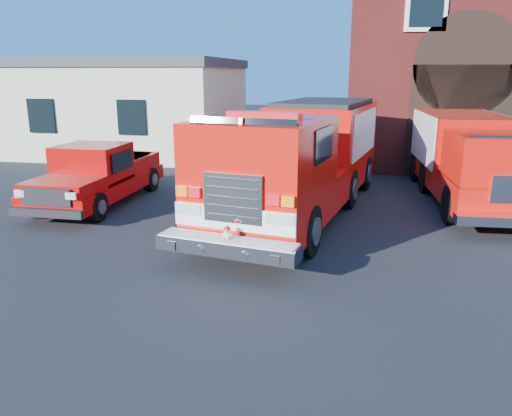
% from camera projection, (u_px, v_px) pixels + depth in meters
% --- Properties ---
extents(ground, '(100.00, 100.00, 0.00)m').
position_uv_depth(ground, '(266.00, 252.00, 10.75)').
color(ground, black).
rests_on(ground, ground).
extents(parking_stripe_far, '(0.12, 3.00, 0.01)m').
position_uv_depth(parking_stripe_far, '(499.00, 191.00, 16.22)').
color(parking_stripe_far, gold).
rests_on(parking_stripe_far, ground).
extents(side_building, '(10.20, 8.20, 4.35)m').
position_uv_depth(side_building, '(128.00, 105.00, 24.11)').
color(side_building, beige).
rests_on(side_building, ground).
extents(fire_engine, '(4.42, 9.89, 2.94)m').
position_uv_depth(fire_engine, '(302.00, 158.00, 13.40)').
color(fire_engine, black).
rests_on(fire_engine, ground).
extents(pickup_truck, '(1.97, 5.41, 1.77)m').
position_uv_depth(pickup_truck, '(98.00, 175.00, 14.55)').
color(pickup_truck, black).
rests_on(pickup_truck, ground).
extents(secondary_truck, '(2.71, 7.77, 2.49)m').
position_uv_depth(secondary_truck, '(469.00, 156.00, 14.77)').
color(secondary_truck, black).
rests_on(secondary_truck, ground).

